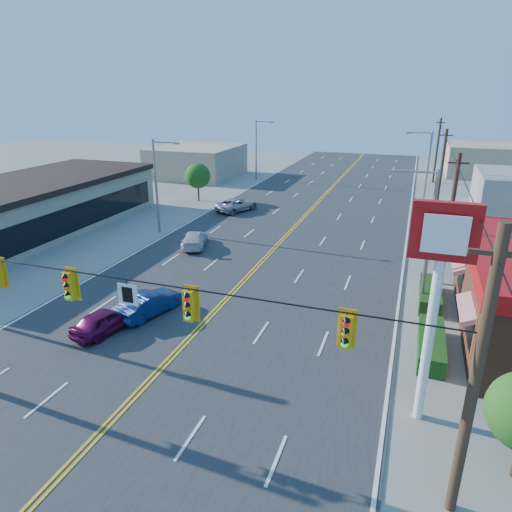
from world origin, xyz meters
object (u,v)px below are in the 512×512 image
(kfc_pylon, at_px, (439,272))
(car_white, at_px, (195,240))
(car_silver, at_px, (237,205))
(signal_span, at_px, (97,304))
(car_blue, at_px, (149,304))
(car_magenta, at_px, (105,321))

(kfc_pylon, distance_m, car_white, 23.63)
(kfc_pylon, height_order, car_silver, kfc_pylon)
(signal_span, bearing_deg, kfc_pylon, 19.78)
(car_blue, distance_m, car_white, 11.71)
(car_magenta, distance_m, car_white, 13.92)
(kfc_pylon, xyz_separation_m, car_silver, (-18.15, 26.95, -5.38))
(car_blue, relative_size, car_white, 0.96)
(car_white, bearing_deg, signal_span, 89.00)
(kfc_pylon, height_order, car_magenta, kfc_pylon)
(kfc_pylon, relative_size, car_white, 2.01)
(signal_span, height_order, car_silver, signal_span)
(signal_span, distance_m, car_white, 20.66)
(signal_span, relative_size, kfc_pylon, 2.86)
(signal_span, xyz_separation_m, car_white, (-6.06, 19.29, -4.27))
(car_magenta, height_order, car_blue, car_blue)
(car_white, bearing_deg, kfc_pylon, 119.90)
(signal_span, distance_m, kfc_pylon, 11.87)
(kfc_pylon, xyz_separation_m, car_blue, (-14.31, 3.93, -5.37))
(car_magenta, relative_size, car_silver, 0.78)
(car_magenta, distance_m, car_silver, 25.61)
(signal_span, height_order, car_magenta, signal_span)
(kfc_pylon, distance_m, car_silver, 32.93)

